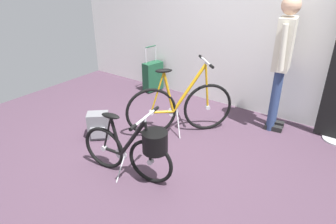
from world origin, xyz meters
name	(u,v)px	position (x,y,z in m)	size (l,w,h in m)	color
ground_plane	(165,159)	(0.00, 0.00, 0.00)	(6.45, 6.45, 0.00)	#473342
back_wall	(241,20)	(0.00, 1.94, 1.38)	(6.45, 0.10, 2.76)	white
folding_bike_foreground	(136,148)	(-0.04, -0.46, 0.38)	(1.11, 0.53, 0.79)	black
display_bike_left	(180,107)	(-0.22, 0.65, 0.38)	(1.03, 1.11, 1.02)	black
visitor_near_wall	(283,56)	(0.78, 1.54, 1.05)	(0.31, 0.53, 1.80)	navy
rolling_suitcase	(153,76)	(-1.48, 1.66, 0.28)	(0.25, 0.39, 0.83)	#19472D
backpack_on_floor	(98,126)	(-1.03, -0.10, 0.17)	(0.34, 0.33, 0.35)	slate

